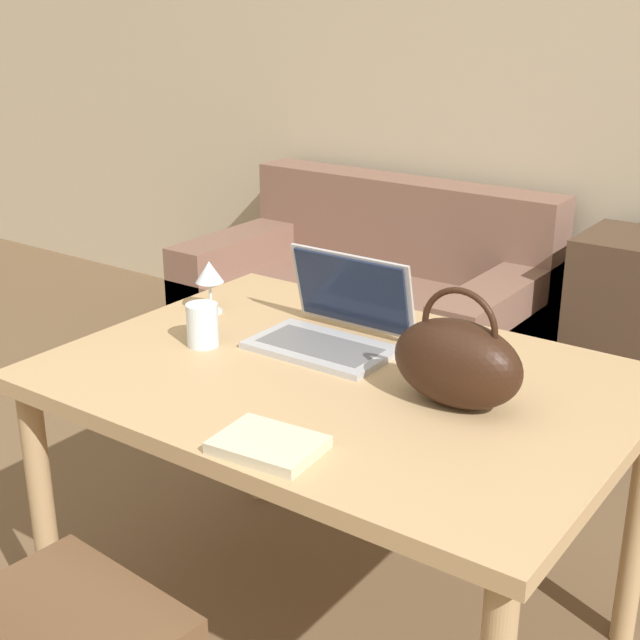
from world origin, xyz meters
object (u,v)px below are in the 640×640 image
object	(u,v)px
handbag	(457,362)
couch	(367,313)
wine_glass	(209,275)
drinking_glass	(202,325)
laptop	(336,321)
chair	(0,627)

from	to	relation	value
handbag	couch	bearing A→B (deg)	128.24
wine_glass	handbag	xyz separation A→B (m)	(0.82, -0.13, -0.01)
drinking_glass	wine_glass	bearing A→B (deg)	127.57
couch	wine_glass	bearing A→B (deg)	-75.80
laptop	wine_glass	distance (m)	0.41
handbag	wine_glass	bearing A→B (deg)	170.96
chair	handbag	distance (m)	1.02
chair	drinking_glass	world-z (taller)	chair
chair	laptop	xyz separation A→B (m)	(0.05, 1.00, 0.30)
chair	couch	size ratio (longest dim) A/B	0.64
chair	wine_glass	xyz separation A→B (m)	(-0.37, 0.98, 0.35)
laptop	handbag	size ratio (longest dim) A/B	1.20
couch	laptop	xyz separation A→B (m)	(0.75, -1.33, 0.53)
laptop	handbag	world-z (taller)	handbag
wine_glass	handbag	bearing A→B (deg)	-9.04
chair	wine_glass	world-z (taller)	chair
handbag	chair	bearing A→B (deg)	-118.19
chair	drinking_glass	distance (m)	0.87
drinking_glass	wine_glass	xyz separation A→B (m)	(-0.15, 0.19, 0.05)
chair	drinking_glass	bearing A→B (deg)	109.96
handbag	laptop	bearing A→B (deg)	160.73
couch	laptop	size ratio (longest dim) A/B	4.15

